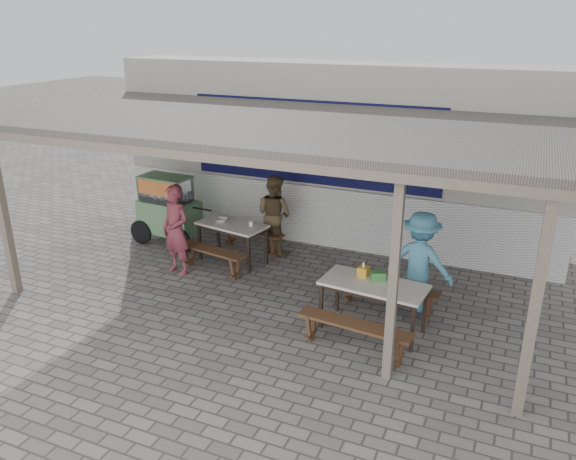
# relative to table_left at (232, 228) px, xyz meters

# --- Properties ---
(ground) EXTENTS (60.00, 60.00, 0.00)m
(ground) POSITION_rel_table_left_xyz_m (1.19, -1.53, -0.67)
(ground) COLOR slate
(ground) RESTS_ON ground
(back_wall) EXTENTS (9.00, 1.28, 3.50)m
(back_wall) POSITION_rel_table_left_xyz_m (1.19, 2.05, 1.05)
(back_wall) COLOR #B5B3A2
(back_wall) RESTS_ON ground
(warung_roof) EXTENTS (9.00, 4.21, 2.81)m
(warung_roof) POSITION_rel_table_left_xyz_m (1.21, -0.63, 2.05)
(warung_roof) COLOR #5C544F
(warung_roof) RESTS_ON ground
(table_left) EXTENTS (1.37, 0.86, 0.75)m
(table_left) POSITION_rel_table_left_xyz_m (0.00, 0.00, 0.00)
(table_left) COLOR white
(table_left) RESTS_ON ground
(bench_left_street) EXTENTS (1.40, 0.52, 0.45)m
(bench_left_street) POSITION_rel_table_left_xyz_m (-0.10, -0.59, -0.33)
(bench_left_street) COLOR brown
(bench_left_street) RESTS_ON ground
(bench_left_wall) EXTENTS (1.40, 0.52, 0.45)m
(bench_left_wall) POSITION_rel_table_left_xyz_m (0.10, 0.59, -0.33)
(bench_left_wall) COLOR brown
(bench_left_wall) RESTS_ON ground
(table_right) EXTENTS (1.54, 0.84, 0.75)m
(table_right) POSITION_rel_table_left_xyz_m (3.05, -1.39, 0.01)
(table_right) COLOR white
(table_right) RESTS_ON ground
(bench_right_street) EXTENTS (1.60, 0.43, 0.45)m
(bench_right_street) POSITION_rel_table_left_xyz_m (2.99, -2.07, -0.33)
(bench_right_street) COLOR brown
(bench_right_street) RESTS_ON ground
(bench_right_wall) EXTENTS (1.60, 0.43, 0.45)m
(bench_right_wall) POSITION_rel_table_left_xyz_m (3.12, -0.71, -0.33)
(bench_right_wall) COLOR brown
(bench_right_wall) RESTS_ON ground
(vendor_cart) EXTENTS (1.77, 0.76, 1.39)m
(vendor_cart) POSITION_rel_table_left_xyz_m (-1.62, 0.32, 0.09)
(vendor_cart) COLOR #679362
(vendor_cart) RESTS_ON ground
(patron_street_side) EXTENTS (0.67, 0.53, 1.62)m
(patron_street_side) POSITION_rel_table_left_xyz_m (-0.65, -0.83, 0.15)
(patron_street_side) COLOR brown
(patron_street_side) RESTS_ON ground
(patron_wall_side) EXTENTS (0.87, 0.75, 1.53)m
(patron_wall_side) POSITION_rel_table_left_xyz_m (0.51, 0.75, 0.10)
(patron_wall_side) COLOR brown
(patron_wall_side) RESTS_ON ground
(patron_right_table) EXTENTS (1.10, 0.73, 1.59)m
(patron_right_table) POSITION_rel_table_left_xyz_m (3.52, -0.48, 0.13)
(patron_right_table) COLOR #4E94B5
(patron_right_table) RESTS_ON ground
(tissue_box) EXTENTS (0.16, 0.16, 0.14)m
(tissue_box) POSITION_rel_table_left_xyz_m (2.84, -1.22, 0.16)
(tissue_box) COLOR gold
(tissue_box) RESTS_ON table_right
(donation_box) EXTENTS (0.24, 0.20, 0.13)m
(donation_box) POSITION_rel_table_left_xyz_m (3.08, -1.27, 0.15)
(donation_box) COLOR #397E38
(donation_box) RESTS_ON table_right
(condiment_jar) EXTENTS (0.08, 0.08, 0.09)m
(condiment_jar) POSITION_rel_table_left_xyz_m (0.38, 0.03, 0.13)
(condiment_jar) COLOR white
(condiment_jar) RESTS_ON table_left
(condiment_bowl) EXTENTS (0.29, 0.29, 0.05)m
(condiment_bowl) POSITION_rel_table_left_xyz_m (-0.24, 0.04, 0.11)
(condiment_bowl) COLOR silver
(condiment_bowl) RESTS_ON table_left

